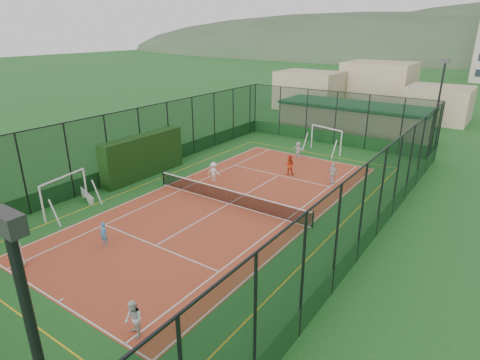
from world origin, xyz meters
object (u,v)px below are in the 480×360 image
at_px(clubhouse, 353,119).
at_px(child_near_left, 19,255).
at_px(futsal_goal_near, 65,194).
at_px(futsal_goal_far, 326,140).
at_px(white_bench, 87,195).
at_px(child_far_back, 298,150).
at_px(coach, 289,165).
at_px(child_far_left, 214,172).
at_px(child_near_right, 133,320).
at_px(floodlight_ne, 437,112).
at_px(child_near_mid, 104,234).
at_px(child_far_right, 333,173).

relative_size(clubhouse, child_near_left, 12.26).
height_order(futsal_goal_near, futsal_goal_far, futsal_goal_near).
bearing_deg(white_bench, child_far_back, 84.46).
bearing_deg(coach, child_far_left, 21.22).
bearing_deg(clubhouse, child_far_back, -94.73).
relative_size(white_bench, futsal_goal_near, 0.43).
bearing_deg(coach, futsal_goal_far, -115.93).
bearing_deg(child_near_right, child_far_back, 125.15).
xyz_separation_m(futsal_goal_far, child_far_left, (-3.66, -11.55, -0.37)).
height_order(floodlight_ne, child_near_mid, floodlight_ne).
bearing_deg(floodlight_ne, child_far_right, -116.02).
relative_size(futsal_goal_near, child_near_mid, 2.72).
distance_m(futsal_goal_near, child_near_right, 12.59).
bearing_deg(child_far_left, child_far_back, -119.92).
xyz_separation_m(child_far_left, child_far_right, (7.27, 4.51, 0.05)).
relative_size(child_far_right, child_far_back, 1.11).
distance_m(futsal_goal_far, child_near_mid, 22.14).
bearing_deg(child_near_right, coach, 123.68).
bearing_deg(child_near_right, child_near_mid, 173.15).
height_order(white_bench, child_near_left, child_near_left).
height_order(floodlight_ne, child_far_left, floodlight_ne).
height_order(clubhouse, child_near_left, clubhouse).
height_order(clubhouse, child_far_left, clubhouse).
xyz_separation_m(clubhouse, child_far_left, (-3.29, -19.38, -0.84)).
xyz_separation_m(white_bench, child_near_mid, (5.56, -2.96, 0.23)).
xyz_separation_m(white_bench, futsal_goal_near, (0.34, -1.67, 0.70)).
xyz_separation_m(child_near_left, child_far_back, (2.91, 22.61, 0.07)).
relative_size(floodlight_ne, clubhouse, 0.54).
distance_m(clubhouse, white_bench, 27.97).
relative_size(futsal_goal_near, child_near_right, 2.29).
relative_size(floodlight_ne, white_bench, 5.61).
height_order(futsal_goal_far, child_far_back, futsal_goal_far).
height_order(futsal_goal_near, child_near_left, futsal_goal_near).
bearing_deg(child_far_back, floodlight_ne, -131.79).
bearing_deg(child_far_back, child_far_right, 158.50).
relative_size(child_near_left, coach, 0.81).
relative_size(child_near_mid, coach, 0.83).
xyz_separation_m(floodlight_ne, futsal_goal_far, (-8.23, -2.43, -3.02)).
relative_size(white_bench, child_far_left, 1.02).
height_order(white_bench, coach, coach).
distance_m(white_bench, child_near_right, 13.63).
bearing_deg(futsal_goal_near, child_near_right, -123.83).
bearing_deg(child_near_left, child_far_back, 84.26).
distance_m(child_far_left, child_far_back, 8.97).
height_order(child_near_right, child_far_left, child_near_right).
relative_size(futsal_goal_near, child_far_left, 2.39).
bearing_deg(clubhouse, child_far_left, -99.64).
relative_size(child_near_left, child_far_right, 0.81).
relative_size(clubhouse, child_far_left, 10.54).
xyz_separation_m(floodlight_ne, coach, (-8.05, -9.62, -3.35)).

